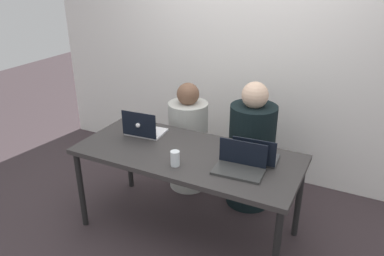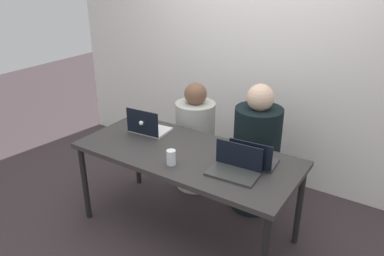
{
  "view_description": "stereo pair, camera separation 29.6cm",
  "coord_description": "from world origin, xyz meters",
  "px_view_note": "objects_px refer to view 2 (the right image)",
  "views": [
    {
      "loc": [
        1.22,
        -2.34,
        2.14
      ],
      "look_at": [
        0.0,
        0.08,
        0.94
      ],
      "focal_mm": 35.0,
      "sensor_mm": 36.0,
      "label": 1
    },
    {
      "loc": [
        1.48,
        -2.19,
        2.14
      ],
      "look_at": [
        0.0,
        0.08,
        0.94
      ],
      "focal_mm": 35.0,
      "sensor_mm": 36.0,
      "label": 2
    }
  ],
  "objects_px": {
    "person_on_left": "(195,142)",
    "laptop_back_right": "(253,159)",
    "water_glass_center": "(171,158)",
    "laptop_back_left": "(148,127)",
    "person_on_right": "(256,155)",
    "laptop_front_right": "(235,168)"
  },
  "relations": [
    {
      "from": "person_on_right",
      "to": "laptop_back_left",
      "type": "height_order",
      "value": "person_on_right"
    },
    {
      "from": "person_on_right",
      "to": "laptop_back_left",
      "type": "relative_size",
      "value": 3.56
    },
    {
      "from": "laptop_front_right",
      "to": "water_glass_center",
      "type": "relative_size",
      "value": 3.18
    },
    {
      "from": "laptop_back_right",
      "to": "laptop_front_right",
      "type": "relative_size",
      "value": 0.93
    },
    {
      "from": "laptop_front_right",
      "to": "water_glass_center",
      "type": "bearing_deg",
      "value": -165.81
    },
    {
      "from": "person_on_right",
      "to": "laptop_back_right",
      "type": "relative_size",
      "value": 3.51
    },
    {
      "from": "laptop_back_right",
      "to": "person_on_left",
      "type": "bearing_deg",
      "value": -36.81
    },
    {
      "from": "person_on_left",
      "to": "laptop_front_right",
      "type": "distance_m",
      "value": 1.12
    },
    {
      "from": "person_on_left",
      "to": "laptop_back_left",
      "type": "xyz_separation_m",
      "value": [
        -0.17,
        -0.52,
        0.32
      ]
    },
    {
      "from": "laptop_back_right",
      "to": "laptop_front_right",
      "type": "xyz_separation_m",
      "value": [
        -0.06,
        -0.19,
        -0.0
      ]
    },
    {
      "from": "person_on_left",
      "to": "laptop_back_right",
      "type": "relative_size",
      "value": 3.22
    },
    {
      "from": "laptop_back_left",
      "to": "water_glass_center",
      "type": "distance_m",
      "value": 0.62
    },
    {
      "from": "water_glass_center",
      "to": "laptop_back_left",
      "type": "bearing_deg",
      "value": 145.42
    },
    {
      "from": "laptop_back_left",
      "to": "water_glass_center",
      "type": "xyz_separation_m",
      "value": [
        0.51,
        -0.35,
        -0.0
      ]
    },
    {
      "from": "laptop_front_right",
      "to": "laptop_back_left",
      "type": "xyz_separation_m",
      "value": [
        -0.96,
        0.21,
        0.01
      ]
    },
    {
      "from": "laptop_front_right",
      "to": "laptop_back_left",
      "type": "relative_size",
      "value": 1.09
    },
    {
      "from": "laptop_back_right",
      "to": "laptop_back_left",
      "type": "bearing_deg",
      "value": -5.64
    },
    {
      "from": "person_on_left",
      "to": "water_glass_center",
      "type": "bearing_deg",
      "value": 98.05
    },
    {
      "from": "person_on_right",
      "to": "water_glass_center",
      "type": "distance_m",
      "value": 0.96
    },
    {
      "from": "person_on_left",
      "to": "water_glass_center",
      "type": "distance_m",
      "value": 0.98
    },
    {
      "from": "person_on_left",
      "to": "laptop_back_right",
      "type": "bearing_deg",
      "value": 134.49
    },
    {
      "from": "person_on_right",
      "to": "laptop_back_left",
      "type": "bearing_deg",
      "value": 39.63
    }
  ]
}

